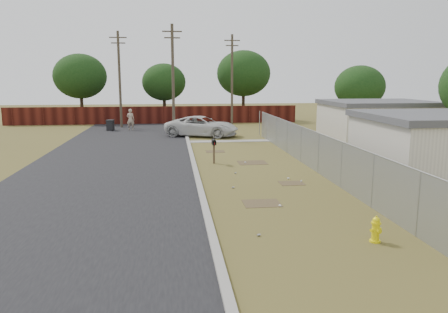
{
  "coord_description": "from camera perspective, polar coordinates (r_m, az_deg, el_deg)",
  "views": [
    {
      "loc": [
        -4.1,
        -20.72,
        4.71
      ],
      "look_at": [
        -1.76,
        -0.9,
        1.1
      ],
      "focal_mm": 35.0,
      "sensor_mm": 36.0,
      "label": 1
    }
  ],
  "objects": [
    {
      "name": "houses",
      "position": [
        27.74,
        23.2,
        2.9
      ],
      "size": [
        9.3,
        17.24,
        3.1
      ],
      "color": "silver",
      "rests_on": "ground"
    },
    {
      "name": "utility_poles",
      "position": [
        41.39,
        -6.23,
        10.17
      ],
      "size": [
        12.6,
        8.24,
        9.0
      ],
      "color": "#4F4434",
      "rests_on": "ground"
    },
    {
      "name": "chainlink_fence",
      "position": [
        23.24,
        11.47,
        0.36
      ],
      "size": [
        0.1,
        27.06,
        2.02
      ],
      "color": "gray",
      "rests_on": "ground"
    },
    {
      "name": "scattered_litter",
      "position": [
        19.37,
        5.03,
        -3.74
      ],
      "size": [
        3.42,
        11.48,
        0.07
      ],
      "color": "silver",
      "rests_on": "ground"
    },
    {
      "name": "street",
      "position": [
        29.27,
        -11.85,
        0.8
      ],
      "size": [
        15.1,
        60.0,
        0.12
      ],
      "color": "black",
      "rests_on": "ground"
    },
    {
      "name": "pedestrian",
      "position": [
        40.67,
        -12.11,
        4.75
      ],
      "size": [
        0.79,
        0.59,
        1.95
      ],
      "primitive_type": "imported",
      "rotation": [
        0.0,
        0.0,
        2.95
      ],
      "color": "tan",
      "rests_on": "ground"
    },
    {
      "name": "horizon_trees",
      "position": [
        44.55,
        -0.37,
        10.14
      ],
      "size": [
        33.32,
        31.94,
        7.78
      ],
      "color": "#2E2015",
      "rests_on": "ground"
    },
    {
      "name": "mailbox",
      "position": [
        24.16,
        -1.33,
        1.61
      ],
      "size": [
        0.22,
        0.59,
        1.37
      ],
      "color": "brown",
      "rests_on": "ground"
    },
    {
      "name": "fire_hydrant",
      "position": [
        13.54,
        19.21,
        -9.03
      ],
      "size": [
        0.39,
        0.39,
        0.79
      ],
      "color": "yellow",
      "rests_on": "ground"
    },
    {
      "name": "ground",
      "position": [
        21.64,
        4.36,
        -2.35
      ],
      "size": [
        120.0,
        120.0,
        0.0
      ],
      "primitive_type": "plane",
      "color": "brown",
      "rests_on": "ground"
    },
    {
      "name": "pickup_truck",
      "position": [
        35.64,
        -2.89,
        3.97
      ],
      "size": [
        6.49,
        4.76,
        1.64
      ],
      "primitive_type": "imported",
      "rotation": [
        0.0,
        0.0,
        1.18
      ],
      "color": "silver",
      "rests_on": "ground"
    },
    {
      "name": "trash_bin",
      "position": [
        40.73,
        -14.62,
        3.99
      ],
      "size": [
        0.74,
        0.8,
        0.98
      ],
      "color": "black",
      "rests_on": "ground"
    },
    {
      "name": "privacy_fence",
      "position": [
        45.92,
        -9.12,
        5.36
      ],
      "size": [
        30.0,
        0.12,
        1.8
      ],
      "primitive_type": "cube",
      "color": "#4B1710",
      "rests_on": "ground"
    }
  ]
}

